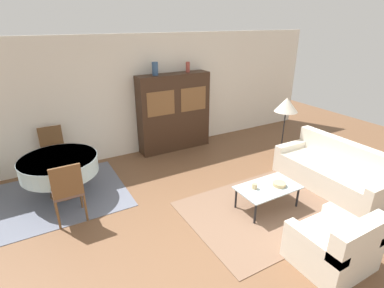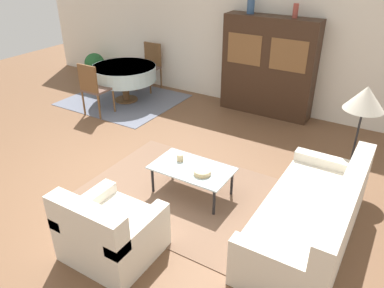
{
  "view_description": "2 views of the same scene",
  "coord_description": "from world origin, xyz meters",
  "px_view_note": "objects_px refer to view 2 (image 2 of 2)",
  "views": [
    {
      "loc": [
        -2.19,
        -2.8,
        2.97
      ],
      "look_at": [
        0.2,
        1.4,
        0.95
      ],
      "focal_mm": 28.0,
      "sensor_mm": 36.0,
      "label": 1
    },
    {
      "loc": [
        3.17,
        -3.19,
        2.97
      ],
      "look_at": [
        1.03,
        0.31,
        0.75
      ],
      "focal_mm": 35.0,
      "sensor_mm": 36.0,
      "label": 2
    }
  ],
  "objects_px": {
    "couch": "(312,219)",
    "dining_chair_near": "(93,86)",
    "display_cabinet": "(268,67)",
    "cup": "(180,157)",
    "potted_plant": "(95,65)",
    "coffee_table": "(192,170)",
    "bowl": "(202,172)",
    "floor_lamp": "(365,101)",
    "vase_tall": "(251,5)",
    "armchair": "(109,232)",
    "vase_short": "(296,11)",
    "dining_chair_far": "(150,64)",
    "dining_table": "(124,73)"
  },
  "relations": [
    {
      "from": "couch",
      "to": "dining_chair_near",
      "type": "bearing_deg",
      "value": 73.7
    },
    {
      "from": "display_cabinet",
      "to": "cup",
      "type": "xyz_separation_m",
      "value": [
        -0.03,
        -2.99,
        -0.47
      ]
    },
    {
      "from": "display_cabinet",
      "to": "potted_plant",
      "type": "xyz_separation_m",
      "value": [
        -4.28,
        -0.23,
        -0.55
      ]
    },
    {
      "from": "coffee_table",
      "to": "bowl",
      "type": "xyz_separation_m",
      "value": [
        0.19,
        -0.06,
        0.07
      ]
    },
    {
      "from": "display_cabinet",
      "to": "dining_chair_near",
      "type": "height_order",
      "value": "display_cabinet"
    },
    {
      "from": "floor_lamp",
      "to": "vase_tall",
      "type": "relative_size",
      "value": 4.95
    },
    {
      "from": "armchair",
      "to": "coffee_table",
      "type": "relative_size",
      "value": 0.86
    },
    {
      "from": "armchair",
      "to": "vase_short",
      "type": "relative_size",
      "value": 3.83
    },
    {
      "from": "armchair",
      "to": "dining_chair_far",
      "type": "relative_size",
      "value": 0.89
    },
    {
      "from": "coffee_table",
      "to": "cup",
      "type": "xyz_separation_m",
      "value": [
        -0.23,
        0.07,
        0.08
      ]
    },
    {
      "from": "display_cabinet",
      "to": "floor_lamp",
      "type": "bearing_deg",
      "value": -41.42
    },
    {
      "from": "dining_chair_near",
      "to": "bowl",
      "type": "xyz_separation_m",
      "value": [
        3.12,
        -1.3,
        -0.15
      ]
    },
    {
      "from": "bowl",
      "to": "floor_lamp",
      "type": "bearing_deg",
      "value": 43.46
    },
    {
      "from": "dining_chair_near",
      "to": "vase_short",
      "type": "bearing_deg",
      "value": 30.37
    },
    {
      "from": "bowl",
      "to": "vase_tall",
      "type": "height_order",
      "value": "vase_tall"
    },
    {
      "from": "display_cabinet",
      "to": "vase_short",
      "type": "distance_m",
      "value": 1.1
    },
    {
      "from": "dining_chair_near",
      "to": "display_cabinet",
      "type": "bearing_deg",
      "value": 33.73
    },
    {
      "from": "floor_lamp",
      "to": "potted_plant",
      "type": "bearing_deg",
      "value": 166.8
    },
    {
      "from": "potted_plant",
      "to": "armchair",
      "type": "bearing_deg",
      "value": -44.39
    },
    {
      "from": "couch",
      "to": "display_cabinet",
      "type": "relative_size",
      "value": 1.14
    },
    {
      "from": "dining_table",
      "to": "potted_plant",
      "type": "distance_m",
      "value": 1.72
    },
    {
      "from": "coffee_table",
      "to": "bowl",
      "type": "distance_m",
      "value": 0.21
    },
    {
      "from": "potted_plant",
      "to": "vase_tall",
      "type": "bearing_deg",
      "value": 3.49
    },
    {
      "from": "floor_lamp",
      "to": "potted_plant",
      "type": "relative_size",
      "value": 2.2
    },
    {
      "from": "floor_lamp",
      "to": "potted_plant",
      "type": "height_order",
      "value": "floor_lamp"
    },
    {
      "from": "vase_short",
      "to": "dining_table",
      "type": "bearing_deg",
      "value": -163.15
    },
    {
      "from": "cup",
      "to": "bowl",
      "type": "xyz_separation_m",
      "value": [
        0.42,
        -0.13,
        -0.02
      ]
    },
    {
      "from": "couch",
      "to": "display_cabinet",
      "type": "height_order",
      "value": "display_cabinet"
    },
    {
      "from": "vase_short",
      "to": "potted_plant",
      "type": "bearing_deg",
      "value": -177.12
    },
    {
      "from": "coffee_table",
      "to": "floor_lamp",
      "type": "xyz_separation_m",
      "value": [
        1.71,
        1.38,
        0.85
      ]
    },
    {
      "from": "display_cabinet",
      "to": "bowl",
      "type": "xyz_separation_m",
      "value": [
        0.39,
        -3.12,
        -0.48
      ]
    },
    {
      "from": "cup",
      "to": "vase_tall",
      "type": "height_order",
      "value": "vase_tall"
    },
    {
      "from": "display_cabinet",
      "to": "cup",
      "type": "bearing_deg",
      "value": -90.54
    },
    {
      "from": "armchair",
      "to": "dining_chair_near",
      "type": "xyz_separation_m",
      "value": [
        -2.77,
        2.64,
        0.28
      ]
    },
    {
      "from": "dining_chair_near",
      "to": "bowl",
      "type": "height_order",
      "value": "dining_chair_near"
    },
    {
      "from": "display_cabinet",
      "to": "floor_lamp",
      "type": "height_order",
      "value": "display_cabinet"
    },
    {
      "from": "display_cabinet",
      "to": "dining_chair_far",
      "type": "height_order",
      "value": "display_cabinet"
    },
    {
      "from": "dining_table",
      "to": "bowl",
      "type": "bearing_deg",
      "value": -35.02
    },
    {
      "from": "display_cabinet",
      "to": "dining_table",
      "type": "bearing_deg",
      "value": -160.97
    },
    {
      "from": "armchair",
      "to": "vase_tall",
      "type": "height_order",
      "value": "vase_tall"
    },
    {
      "from": "cup",
      "to": "vase_short",
      "type": "distance_m",
      "value": 3.37
    },
    {
      "from": "vase_short",
      "to": "vase_tall",
      "type": "bearing_deg",
      "value": -180.0
    },
    {
      "from": "couch",
      "to": "coffee_table",
      "type": "relative_size",
      "value": 2.0
    },
    {
      "from": "dining_chair_near",
      "to": "vase_tall",
      "type": "relative_size",
      "value": 3.55
    },
    {
      "from": "dining_chair_near",
      "to": "vase_short",
      "type": "height_order",
      "value": "vase_short"
    },
    {
      "from": "coffee_table",
      "to": "vase_tall",
      "type": "distance_m",
      "value": 3.52
    },
    {
      "from": "dining_chair_far",
      "to": "potted_plant",
      "type": "bearing_deg",
      "value": 6.36
    },
    {
      "from": "bowl",
      "to": "potted_plant",
      "type": "distance_m",
      "value": 5.49
    },
    {
      "from": "couch",
      "to": "armchair",
      "type": "bearing_deg",
      "value": 127.26
    },
    {
      "from": "bowl",
      "to": "dining_chair_far",
      "type": "bearing_deg",
      "value": 135.49
    }
  ]
}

